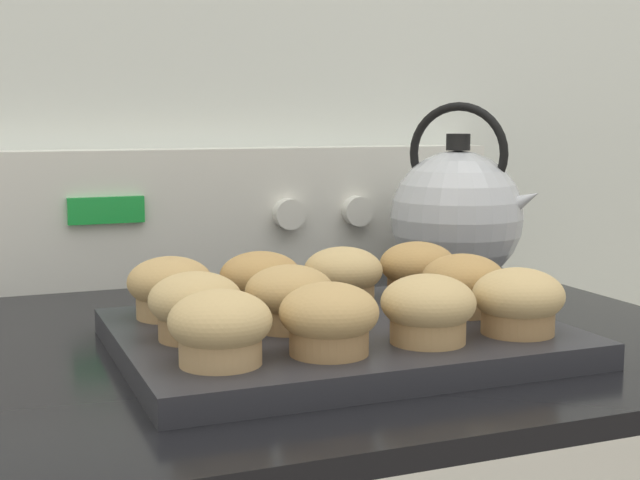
# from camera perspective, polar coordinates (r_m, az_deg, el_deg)

# --- Properties ---
(wall_back) EXTENTS (8.00, 0.05, 2.40)m
(wall_back) POSITION_cam_1_polar(r_m,az_deg,el_deg) (1.18, -6.61, 12.20)
(wall_back) COLOR silver
(wall_back) RESTS_ON ground_plane
(control_panel) EXTENTS (0.71, 0.07, 0.16)m
(control_panel) POSITION_cam_1_polar(r_m,az_deg,el_deg) (1.13, -5.66, 1.72)
(control_panel) COLOR silver
(control_panel) RESTS_ON stove_range
(muffin_pan) EXTENTS (0.38, 0.29, 0.02)m
(muffin_pan) POSITION_cam_1_polar(r_m,az_deg,el_deg) (0.78, 1.12, -6.24)
(muffin_pan) COLOR #28282D
(muffin_pan) RESTS_ON stove_range
(muffin_r0_c0) EXTENTS (0.08, 0.08, 0.06)m
(muffin_r0_c0) POSITION_cam_1_polar(r_m,az_deg,el_deg) (0.66, -6.40, -5.60)
(muffin_r0_c0) COLOR tan
(muffin_r0_c0) RESTS_ON muffin_pan
(muffin_r0_c1) EXTENTS (0.08, 0.08, 0.06)m
(muffin_r0_c1) POSITION_cam_1_polar(r_m,az_deg,el_deg) (0.68, 0.58, -5.07)
(muffin_r0_c1) COLOR #A37A4C
(muffin_r0_c1) RESTS_ON muffin_pan
(muffin_r0_c2) EXTENTS (0.08, 0.08, 0.06)m
(muffin_r0_c2) POSITION_cam_1_polar(r_m,az_deg,el_deg) (0.72, 6.93, -4.40)
(muffin_r0_c2) COLOR tan
(muffin_r0_c2) RESTS_ON muffin_pan
(muffin_r0_c3) EXTENTS (0.08, 0.08, 0.06)m
(muffin_r0_c3) POSITION_cam_1_polar(r_m,az_deg,el_deg) (0.76, 12.57, -3.84)
(muffin_r0_c3) COLOR #A37A4C
(muffin_r0_c3) RESTS_ON muffin_pan
(muffin_r1_c0) EXTENTS (0.08, 0.08, 0.06)m
(muffin_r1_c0) POSITION_cam_1_polar(r_m,az_deg,el_deg) (0.73, -7.97, -4.20)
(muffin_r1_c0) COLOR #A37A4C
(muffin_r1_c0) RESTS_ON muffin_pan
(muffin_r1_c1) EXTENTS (0.08, 0.08, 0.06)m
(muffin_r1_c1) POSITION_cam_1_polar(r_m,az_deg,el_deg) (0.76, -1.96, -3.70)
(muffin_r1_c1) COLOR tan
(muffin_r1_c1) RESTS_ON muffin_pan
(muffin_r1_c3) EXTENTS (0.08, 0.08, 0.06)m
(muffin_r1_c3) POSITION_cam_1_polar(r_m,az_deg,el_deg) (0.83, 9.15, -2.81)
(muffin_r1_c3) COLOR tan
(muffin_r1_c3) RESTS_ON muffin_pan
(muffin_r2_c0) EXTENTS (0.08, 0.08, 0.06)m
(muffin_r2_c0) POSITION_cam_1_polar(r_m,az_deg,el_deg) (0.82, -9.58, -3.01)
(muffin_r2_c0) COLOR tan
(muffin_r2_c0) RESTS_ON muffin_pan
(muffin_r2_c1) EXTENTS (0.08, 0.08, 0.06)m
(muffin_r2_c1) POSITION_cam_1_polar(r_m,az_deg,el_deg) (0.84, -3.82, -2.64)
(muffin_r2_c1) COLOR #A37A4C
(muffin_r2_c1) RESTS_ON muffin_pan
(muffin_r2_c2) EXTENTS (0.08, 0.08, 0.06)m
(muffin_r2_c2) POSITION_cam_1_polar(r_m,az_deg,el_deg) (0.86, 1.49, -2.29)
(muffin_r2_c2) COLOR tan
(muffin_r2_c2) RESTS_ON muffin_pan
(muffin_r2_c3) EXTENTS (0.08, 0.08, 0.06)m
(muffin_r2_c3) POSITION_cam_1_polar(r_m,az_deg,el_deg) (0.91, 6.26, -1.87)
(muffin_r2_c3) COLOR olive
(muffin_r2_c3) RESTS_ON muffin_pan
(tea_kettle) EXTENTS (0.17, 0.17, 0.22)m
(tea_kettle) POSITION_cam_1_polar(r_m,az_deg,el_deg) (1.10, 8.80, 1.64)
(tea_kettle) COLOR silver
(tea_kettle) RESTS_ON stove_range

